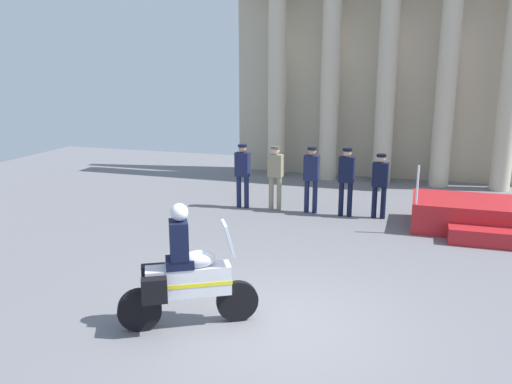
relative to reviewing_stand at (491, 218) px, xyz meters
name	(u,v)px	position (x,y,z in m)	size (l,w,h in m)	color
ground_plane	(273,325)	(-3.62, -5.83, -0.34)	(28.00, 28.00, 0.00)	slate
colonnade_backdrop	(389,63)	(-2.83, 5.20, 3.49)	(10.45, 1.45, 7.32)	#B6AB91
reviewing_stand	(491,218)	(0.00, 0.00, 0.00)	(3.52, 2.22, 1.61)	#B21E23
officer_in_row_0	(243,171)	(-6.20, 0.31, 0.68)	(0.40, 0.25, 1.73)	#191E42
officer_in_row_1	(275,173)	(-5.30, 0.38, 0.67)	(0.40, 0.25, 1.72)	gray
officer_in_row_2	(311,175)	(-4.33, 0.36, 0.68)	(0.40, 0.25, 1.74)	#191E42
officer_in_row_3	(346,177)	(-3.41, 0.31, 0.70)	(0.40, 0.25, 1.76)	black
officer_in_row_4	(380,181)	(-2.58, 0.37, 0.63)	(0.40, 0.25, 1.65)	black
motorcycle_with_rider	(184,276)	(-4.88, -6.25, 0.45)	(1.89, 1.19, 1.90)	black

